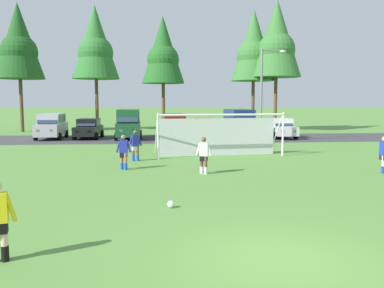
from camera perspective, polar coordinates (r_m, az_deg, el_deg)
The scene contains 21 objects.
ground_plane at distance 22.93m, azimuth 1.23°, elevation -1.89°, with size 400.00×400.00×0.00m, color #598C3D.
parking_lot_strip at distance 34.58m, azimuth -0.89°, elevation 0.82°, with size 52.00×8.40×0.01m, color #3D3D3F.
soccer_ball at distance 12.12m, azimuth -3.04°, elevation -8.61°, with size 0.22×0.22×0.22m.
soccer_goal at distance 23.45m, azimuth 3.87°, elevation 1.45°, with size 7.57×2.66×2.57m.
player_striker_near at distance 18.92m, azimuth -9.77°, elevation -1.17°, with size 0.73×0.35×1.64m.
player_midfield_center at distance 21.60m, azimuth -8.11°, elevation -0.24°, with size 0.74×0.37×1.64m.
player_defender_far at distance 17.53m, azimuth 1.68°, elevation -1.65°, with size 0.71×0.33×1.64m.
player_winger_left at distance 19.73m, azimuth 25.74°, elevation -1.39°, with size 0.27×0.73×1.64m.
parked_car_slot_far_left at distance 36.18m, azimuth -19.45°, elevation 2.47°, with size 2.23×4.65×2.16m.
parked_car_slot_left at distance 35.53m, azimuth -14.57°, elevation 2.18°, with size 2.19×4.28×1.72m.
parked_car_slot_center_left at distance 34.56m, azimuth -9.05°, elevation 2.96°, with size 2.32×4.86×2.52m.
parked_car_slot_center at distance 33.85m, azimuth -2.64°, elevation 2.58°, with size 2.39×4.72×2.16m.
parked_car_slot_center_right at distance 34.99m, azimuth 2.03°, elevation 2.31°, with size 2.20×4.29×1.72m.
parked_car_slot_right at distance 34.26m, azimuth 6.74°, elevation 2.97°, with size 2.35×4.88×2.52m.
parked_car_slot_far_right at distance 35.64m, azimuth 12.57°, elevation 2.24°, with size 2.08×4.22×1.72m.
tree_left_edge at distance 45.99m, azimuth -23.56°, elevation 13.07°, with size 4.99×4.99×13.31m.
tree_mid_left at distance 46.08m, azimuth -13.65°, elevation 13.65°, with size 5.11×5.11×13.62m.
tree_center_back at distance 44.53m, azimuth -4.17°, elevation 12.99°, with size 4.65×4.65×12.41m.
tree_mid_right at distance 45.26m, azimuth 8.83°, elevation 13.42°, with size 4.91×4.91×13.09m.
tree_right_edge at distance 44.20m, azimuth 12.03°, elevation 14.21°, with size 5.19×5.19×13.84m.
street_lamp at distance 31.24m, azimuth 10.21°, elevation 6.97°, with size 2.00×0.32×7.15m.
Camera 1 is at (-2.47, -7.58, 3.19)m, focal length 37.27 mm.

